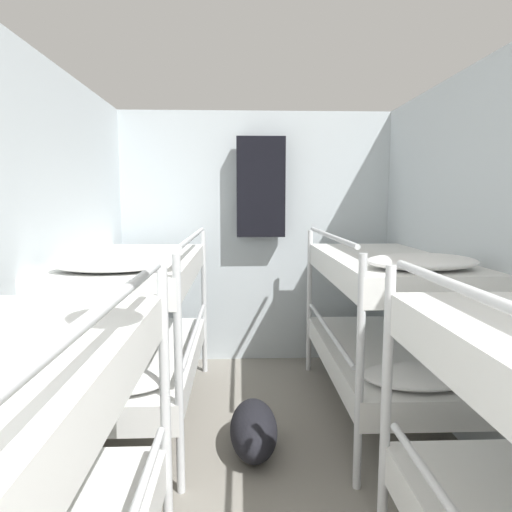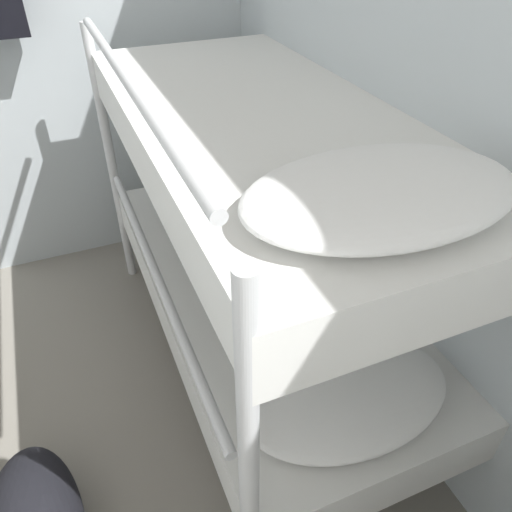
# 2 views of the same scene
# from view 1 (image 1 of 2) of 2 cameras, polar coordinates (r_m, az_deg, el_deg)

# --- Properties ---
(wall_back) EXTENTS (2.63, 0.06, 2.36)m
(wall_back) POSITION_cam_1_polar(r_m,az_deg,el_deg) (4.35, -0.06, 2.22)
(wall_back) COLOR silver
(wall_back) RESTS_ON ground_plane
(bunk_stack_left_far) EXTENTS (0.81, 1.76, 1.31)m
(bunk_stack_left_far) POSITION_cam_1_polar(r_m,az_deg,el_deg) (3.25, -14.64, -7.36)
(bunk_stack_left_far) COLOR silver
(bunk_stack_left_far) RESTS_ON ground_plane
(bunk_stack_right_far) EXTENTS (0.81, 1.76, 1.31)m
(bunk_stack_right_far) POSITION_cam_1_polar(r_m,az_deg,el_deg) (3.33, 15.79, -7.05)
(bunk_stack_right_far) COLOR silver
(bunk_stack_right_far) RESTS_ON ground_plane
(duffel_bag) EXTENTS (0.29, 0.60, 0.29)m
(duffel_bag) POSITION_cam_1_polar(r_m,az_deg,el_deg) (2.99, -0.30, -20.84)
(duffel_bag) COLOR black
(duffel_bag) RESTS_ON ground_plane
(hanging_coat) EXTENTS (0.44, 0.12, 0.90)m
(hanging_coat) POSITION_cam_1_polar(r_m,az_deg,el_deg) (4.19, 0.60, 8.59)
(hanging_coat) COLOR black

